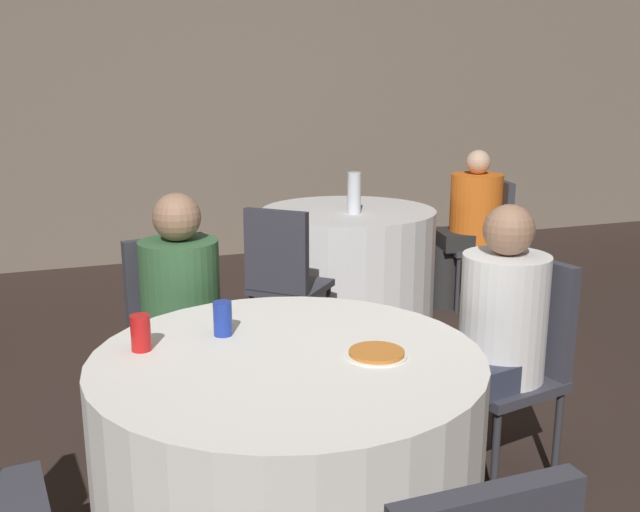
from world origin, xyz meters
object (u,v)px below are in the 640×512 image
(chair_near_east, at_px, (518,349))
(chair_far_east, at_px, (487,232))
(person_white_shirt, at_px, (489,347))
(chair_far_southwest, at_px, (283,272))
(person_green_jacket, at_px, (187,321))
(table_near, at_px, (289,456))
(soda_can_red, at_px, (141,333))
(pizza_plate_near, at_px, (377,353))
(person_orange_shirt, at_px, (467,227))
(soda_can_blue, at_px, (223,319))
(table_far, at_px, (348,261))
(chair_near_north, at_px, (174,320))
(bottle_far, at_px, (354,193))

(chair_near_east, relative_size, chair_far_east, 1.00)
(chair_near_east, distance_m, person_white_shirt, 0.17)
(chair_far_southwest, distance_m, person_green_jacket, 1.05)
(table_near, bearing_deg, chair_far_southwest, 73.61)
(chair_far_southwest, height_order, person_green_jacket, person_green_jacket)
(chair_far_southwest, relative_size, soda_can_red, 7.47)
(person_white_shirt, distance_m, pizza_plate_near, 0.69)
(person_white_shirt, xyz_separation_m, pizza_plate_near, (-0.61, -0.28, 0.16))
(chair_near_east, xyz_separation_m, person_green_jacket, (-1.23, 0.68, 0.04))
(person_green_jacket, distance_m, person_orange_shirt, 2.62)
(table_near, height_order, soda_can_blue, soda_can_blue)
(table_far, distance_m, person_white_shirt, 2.29)
(table_near, relative_size, chair_far_east, 1.42)
(table_far, bearing_deg, chair_far_east, -10.85)
(person_green_jacket, bearing_deg, chair_near_east, 139.12)
(chair_near_north, height_order, chair_far_east, same)
(chair_near_north, relative_size, soda_can_red, 7.47)
(chair_far_southwest, height_order, soda_can_blue, chair_far_southwest)
(table_near, bearing_deg, chair_near_east, 10.94)
(table_near, distance_m, person_orange_shirt, 3.06)
(chair_near_east, relative_size, bottle_far, 3.29)
(soda_can_blue, distance_m, soda_can_red, 0.29)
(person_orange_shirt, xyz_separation_m, soda_can_red, (-2.49, -2.06, 0.21))
(pizza_plate_near, xyz_separation_m, soda_can_blue, (-0.43, 0.36, 0.05))
(chair_near_east, bearing_deg, chair_near_north, 45.51)
(table_near, bearing_deg, soda_can_blue, 121.84)
(pizza_plate_near, bearing_deg, chair_near_east, 21.74)
(chair_near_north, height_order, bottle_far, bottle_far)
(chair_near_east, height_order, soda_can_red, chair_near_east)
(table_far, xyz_separation_m, soda_can_red, (-1.64, -2.22, 0.43))
(chair_near_east, bearing_deg, pizza_plate_near, 100.80)
(bottle_far, bearing_deg, person_white_shirt, -97.94)
(table_far, height_order, person_orange_shirt, person_orange_shirt)
(chair_far_southwest, xyz_separation_m, soda_can_blue, (-0.65, -1.43, 0.25))
(table_near, relative_size, person_orange_shirt, 1.15)
(chair_near_east, xyz_separation_m, person_white_shirt, (-0.16, -0.03, 0.04))
(person_white_shirt, distance_m, soda_can_blue, 1.07)
(person_orange_shirt, height_order, soda_can_blue, person_orange_shirt)
(chair_near_east, distance_m, chair_far_southwest, 1.58)
(chair_far_east, bearing_deg, table_near, 146.28)
(person_orange_shirt, relative_size, pizza_plate_near, 5.62)
(table_far, xyz_separation_m, person_orange_shirt, (0.85, -0.16, 0.22))
(chair_far_east, distance_m, soda_can_red, 3.34)
(table_near, relative_size, person_white_shirt, 1.13)
(pizza_plate_near, bearing_deg, soda_can_red, 156.49)
(chair_far_east, relative_size, person_orange_shirt, 0.81)
(pizza_plate_near, bearing_deg, person_green_jacket, 114.78)
(chair_far_southwest, bearing_deg, soda_can_red, -79.20)
(person_green_jacket, distance_m, person_white_shirt, 1.28)
(table_far, distance_m, soda_can_blue, 2.59)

